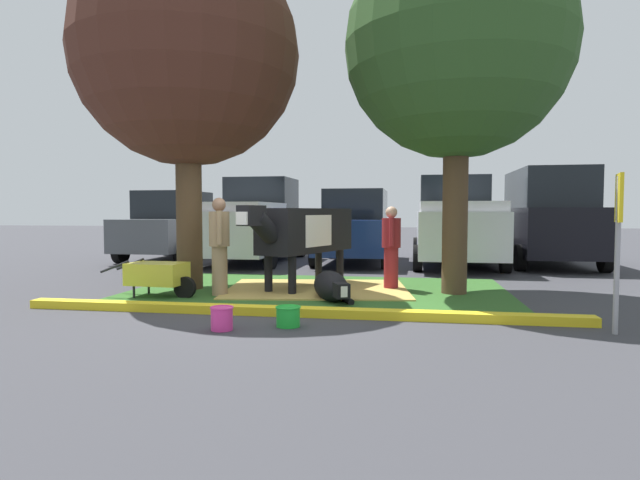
% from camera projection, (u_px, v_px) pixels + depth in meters
% --- Properties ---
extents(ground_plane, '(80.00, 80.00, 0.00)m').
position_uv_depth(ground_plane, '(265.00, 307.00, 7.80)').
color(ground_plane, '#38383D').
extents(grass_island, '(6.64, 4.14, 0.02)m').
position_uv_depth(grass_island, '(319.00, 291.00, 9.31)').
color(grass_island, '#2D5B23').
rests_on(grass_island, ground).
extents(curb_yellow, '(7.84, 0.24, 0.12)m').
position_uv_depth(curb_yellow, '(291.00, 311.00, 7.12)').
color(curb_yellow, yellow).
rests_on(curb_yellow, ground).
extents(hay_bedding, '(3.49, 2.80, 0.04)m').
position_uv_depth(hay_bedding, '(317.00, 289.00, 9.40)').
color(hay_bedding, tan).
rests_on(hay_bedding, ground).
extents(shade_tree_left, '(4.02, 4.02, 6.28)m').
position_uv_depth(shade_tree_left, '(187.00, 55.00, 9.31)').
color(shade_tree_left, '#4C3823').
rests_on(shade_tree_left, ground).
extents(shade_tree_right, '(3.81, 3.81, 6.14)m').
position_uv_depth(shade_tree_right, '(457.00, 46.00, 8.75)').
color(shade_tree_right, '#4C3823').
rests_on(shade_tree_right, ground).
extents(cow_holstein, '(1.51, 3.02, 1.53)m').
position_uv_depth(cow_holstein, '(303.00, 231.00, 9.48)').
color(cow_holstein, black).
rests_on(cow_holstein, ground).
extents(calf_lying, '(0.88, 1.32, 0.48)m').
position_uv_depth(calf_lying, '(331.00, 286.00, 8.25)').
color(calf_lying, black).
rests_on(calf_lying, ground).
extents(person_handler, '(0.34, 0.53, 1.52)m').
position_uv_depth(person_handler, '(391.00, 246.00, 9.41)').
color(person_handler, maroon).
rests_on(person_handler, ground).
extents(person_visitor_near, '(0.34, 0.50, 1.66)m').
position_uv_depth(person_visitor_near, '(219.00, 243.00, 8.72)').
color(person_visitor_near, '#9E7F5B').
rests_on(person_visitor_near, ground).
extents(wheelbarrow, '(1.61, 0.66, 0.63)m').
position_uv_depth(wheelbarrow, '(159.00, 274.00, 8.61)').
color(wheelbarrow, gold).
rests_on(wheelbarrow, ground).
extents(parking_sign, '(0.14, 0.44, 1.87)m').
position_uv_depth(parking_sign, '(618.00, 221.00, 5.99)').
color(parking_sign, '#99999E').
rests_on(parking_sign, ground).
extents(bucket_pink, '(0.29, 0.29, 0.29)m').
position_uv_depth(bucket_pink, '(222.00, 318.00, 6.26)').
color(bucket_pink, '#EA3893').
rests_on(bucket_pink, ground).
extents(bucket_green, '(0.32, 0.32, 0.25)m').
position_uv_depth(bucket_green, '(288.00, 316.00, 6.45)').
color(bucket_green, green).
rests_on(bucket_green, ground).
extents(sedan_blue, '(2.07, 4.42, 2.02)m').
position_uv_depth(sedan_blue, '(174.00, 226.00, 15.52)').
color(sedan_blue, '#4C5156').
rests_on(sedan_blue, ground).
extents(pickup_truck_black, '(2.27, 5.43, 2.42)m').
position_uv_depth(pickup_truck_black, '(254.00, 223.00, 14.83)').
color(pickup_truck_black, silver).
rests_on(pickup_truck_black, ground).
extents(hatchback_white, '(2.07, 4.42, 2.02)m').
position_uv_depth(hatchback_white, '(356.00, 228.00, 14.39)').
color(hatchback_white, navy).
rests_on(hatchback_white, ground).
extents(pickup_truck_maroon, '(2.27, 5.43, 2.42)m').
position_uv_depth(pickup_truck_maroon, '(455.00, 223.00, 13.98)').
color(pickup_truck_maroon, silver).
rests_on(pickup_truck_maroon, ground).
extents(suv_black, '(2.17, 4.62, 2.52)m').
position_uv_depth(suv_black, '(547.00, 218.00, 13.74)').
color(suv_black, black).
rests_on(suv_black, ground).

